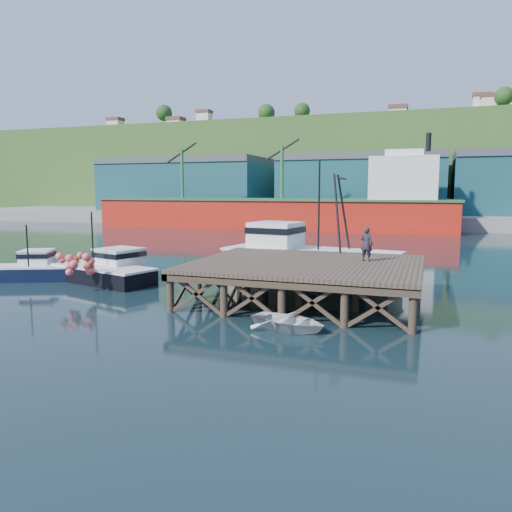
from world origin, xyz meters
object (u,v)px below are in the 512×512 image
at_px(dinghy, 289,321).
at_px(boat_navy, 34,268).
at_px(boat_black, 107,269).
at_px(dockworker, 367,244).
at_px(trawler, 307,255).

bearing_deg(dinghy, boat_navy, 90.35).
height_order(boat_black, dockworker, boat_black).
bearing_deg(dockworker, trawler, -34.07).
relative_size(boat_navy, trawler, 0.52).
bearing_deg(trawler, dockworker, -38.64).
bearing_deg(trawler, dinghy, -70.30).
relative_size(boat_navy, dinghy, 1.83).
distance_m(boat_navy, dockworker, 22.01).
xyz_separation_m(boat_black, trawler, (12.01, 5.38, 0.77)).
bearing_deg(trawler, boat_black, -146.28).
height_order(boat_navy, boat_black, boat_black).
xyz_separation_m(boat_navy, dinghy, (19.51, -6.11, -0.39)).
relative_size(trawler, dockworker, 6.60).
xyz_separation_m(boat_navy, trawler, (17.31, 6.19, 0.86)).
bearing_deg(boat_navy, boat_black, -15.45).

